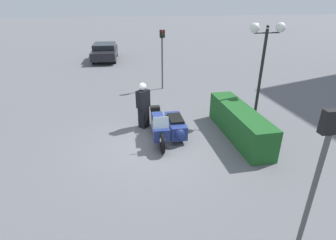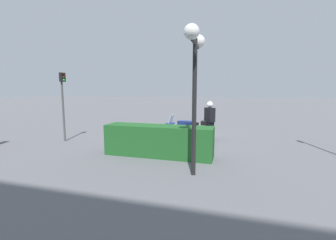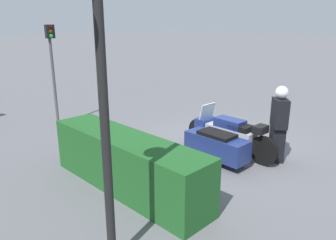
{
  "view_description": "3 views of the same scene",
  "coord_description": "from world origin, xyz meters",
  "px_view_note": "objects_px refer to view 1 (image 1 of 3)",
  "views": [
    {
      "loc": [
        8.04,
        -1.07,
        4.65
      ],
      "look_at": [
        0.43,
        0.41,
        1.1
      ],
      "focal_mm": 28.0,
      "sensor_mm": 36.0,
      "label": 1
    },
    {
      "loc": [
        -2.52,
        10.62,
        2.31
      ],
      "look_at": [
        0.38,
        0.64,
        0.98
      ],
      "focal_mm": 24.0,
      "sensor_mm": 36.0,
      "label": 2
    },
    {
      "loc": [
        -4.76,
        6.81,
        3.23
      ],
      "look_at": [
        0.65,
        1.35,
        0.91
      ],
      "focal_mm": 35.0,
      "sensor_mm": 36.0,
      "label": 3
    }
  ],
  "objects_px": {
    "officer_rider": "(143,104)",
    "traffic_light_far": "(162,51)",
    "twin_lamp_post": "(265,44)",
    "traffic_light_near": "(318,169)",
    "parked_car_background": "(105,51)",
    "hedge_bush_curbside": "(239,123)",
    "police_motorcycle": "(168,126)"
  },
  "relations": [
    {
      "from": "traffic_light_far",
      "to": "officer_rider",
      "type": "bearing_deg",
      "value": -22.73
    },
    {
      "from": "hedge_bush_curbside",
      "to": "traffic_light_far",
      "type": "relative_size",
      "value": 1.2
    },
    {
      "from": "twin_lamp_post",
      "to": "hedge_bush_curbside",
      "type": "bearing_deg",
      "value": -44.22
    },
    {
      "from": "officer_rider",
      "to": "parked_car_background",
      "type": "height_order",
      "value": "officer_rider"
    },
    {
      "from": "hedge_bush_curbside",
      "to": "twin_lamp_post",
      "type": "distance_m",
      "value": 3.31
    },
    {
      "from": "twin_lamp_post",
      "to": "parked_car_background",
      "type": "relative_size",
      "value": 0.8
    },
    {
      "from": "officer_rider",
      "to": "traffic_light_far",
      "type": "distance_m",
      "value": 5.18
    },
    {
      "from": "police_motorcycle",
      "to": "parked_car_background",
      "type": "xyz_separation_m",
      "value": [
        -14.66,
        -2.57,
        0.26
      ]
    },
    {
      "from": "twin_lamp_post",
      "to": "traffic_light_far",
      "type": "bearing_deg",
      "value": -145.53
    },
    {
      "from": "police_motorcycle",
      "to": "officer_rider",
      "type": "height_order",
      "value": "officer_rider"
    },
    {
      "from": "officer_rider",
      "to": "hedge_bush_curbside",
      "type": "relative_size",
      "value": 0.47
    },
    {
      "from": "officer_rider",
      "to": "hedge_bush_curbside",
      "type": "height_order",
      "value": "officer_rider"
    },
    {
      "from": "police_motorcycle",
      "to": "hedge_bush_curbside",
      "type": "height_order",
      "value": "police_motorcycle"
    },
    {
      "from": "traffic_light_near",
      "to": "parked_car_background",
      "type": "xyz_separation_m",
      "value": [
        -19.94,
        -4.09,
        -1.35
      ]
    },
    {
      "from": "hedge_bush_curbside",
      "to": "traffic_light_near",
      "type": "height_order",
      "value": "traffic_light_near"
    },
    {
      "from": "twin_lamp_post",
      "to": "parked_car_background",
      "type": "distance_m",
      "value": 15.21
    },
    {
      "from": "officer_rider",
      "to": "twin_lamp_post",
      "type": "bearing_deg",
      "value": -130.07
    },
    {
      "from": "twin_lamp_post",
      "to": "parked_car_background",
      "type": "height_order",
      "value": "twin_lamp_post"
    },
    {
      "from": "twin_lamp_post",
      "to": "traffic_light_near",
      "type": "relative_size",
      "value": 1.24
    },
    {
      "from": "hedge_bush_curbside",
      "to": "officer_rider",
      "type": "bearing_deg",
      "value": -113.52
    },
    {
      "from": "traffic_light_near",
      "to": "parked_car_background",
      "type": "distance_m",
      "value": 20.4
    },
    {
      "from": "twin_lamp_post",
      "to": "parked_car_background",
      "type": "bearing_deg",
      "value": -153.75
    },
    {
      "from": "hedge_bush_curbside",
      "to": "traffic_light_near",
      "type": "distance_m",
      "value": 5.28
    },
    {
      "from": "traffic_light_near",
      "to": "parked_car_background",
      "type": "height_order",
      "value": "traffic_light_near"
    },
    {
      "from": "officer_rider",
      "to": "traffic_light_near",
      "type": "distance_m",
      "value": 6.89
    },
    {
      "from": "traffic_light_near",
      "to": "traffic_light_far",
      "type": "height_order",
      "value": "traffic_light_far"
    },
    {
      "from": "hedge_bush_curbside",
      "to": "parked_car_background",
      "type": "xyz_separation_m",
      "value": [
        -15.0,
        -5.17,
        0.19
      ]
    },
    {
      "from": "officer_rider",
      "to": "twin_lamp_post",
      "type": "xyz_separation_m",
      "value": [
        -0.06,
        4.84,
        2.13
      ]
    },
    {
      "from": "officer_rider",
      "to": "parked_car_background",
      "type": "xyz_separation_m",
      "value": [
        -13.54,
        -1.81,
        -0.23
      ]
    },
    {
      "from": "police_motorcycle",
      "to": "traffic_light_far",
      "type": "distance_m",
      "value": 6.2
    },
    {
      "from": "traffic_light_far",
      "to": "parked_car_background",
      "type": "bearing_deg",
      "value": -163.13
    },
    {
      "from": "twin_lamp_post",
      "to": "parked_car_background",
      "type": "xyz_separation_m",
      "value": [
        -13.48,
        -6.65,
        -2.36
      ]
    }
  ]
}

